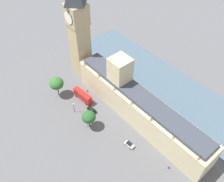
{
  "coord_description": "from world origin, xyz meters",
  "views": [
    {
      "loc": [
        50.56,
        44.27,
        85.69
      ],
      "look_at": [
        1.0,
        -14.28,
        7.67
      ],
      "focal_mm": 39.17,
      "sensor_mm": 36.0,
      "label": 1
    }
  ],
  "objects_px": {
    "car_black_by_river_gate": "(92,110)",
    "street_lamp_trailing": "(87,120)",
    "pedestrian_midblock": "(87,91)",
    "street_lamp_kerbside": "(74,106)",
    "clock_tower": "(78,27)",
    "car_white_corner": "(129,144)",
    "pedestrian_near_tower": "(169,167)",
    "plane_tree_far_end": "(89,117)",
    "plane_tree_under_trees": "(56,83)",
    "double_decker_bus_leading": "(83,96)",
    "parliament_building": "(136,104)"
  },
  "relations": [
    {
      "from": "car_black_by_river_gate",
      "to": "street_lamp_trailing",
      "type": "height_order",
      "value": "street_lamp_trailing"
    },
    {
      "from": "pedestrian_midblock",
      "to": "street_lamp_kerbside",
      "type": "relative_size",
      "value": 0.28
    },
    {
      "from": "clock_tower",
      "to": "car_white_corner",
      "type": "xyz_separation_m",
      "value": [
        12.07,
        48.9,
        -26.1
      ]
    },
    {
      "from": "car_black_by_river_gate",
      "to": "pedestrian_near_tower",
      "type": "distance_m",
      "value": 41.16
    },
    {
      "from": "car_black_by_river_gate",
      "to": "plane_tree_far_end",
      "type": "height_order",
      "value": "plane_tree_far_end"
    },
    {
      "from": "plane_tree_under_trees",
      "to": "pedestrian_near_tower",
      "type": "bearing_deg",
      "value": 100.69
    },
    {
      "from": "plane_tree_under_trees",
      "to": "street_lamp_trailing",
      "type": "xyz_separation_m",
      "value": [
        0.45,
        24.42,
        -2.79
      ]
    },
    {
      "from": "double_decker_bus_leading",
      "to": "car_white_corner",
      "type": "distance_m",
      "value": 32.72
    },
    {
      "from": "plane_tree_under_trees",
      "to": "double_decker_bus_leading",
      "type": "bearing_deg",
      "value": 125.44
    },
    {
      "from": "car_white_corner",
      "to": "plane_tree_under_trees",
      "type": "bearing_deg",
      "value": -87.49
    },
    {
      "from": "plane_tree_far_end",
      "to": "car_white_corner",
      "type": "bearing_deg",
      "value": 109.89
    },
    {
      "from": "street_lamp_kerbside",
      "to": "street_lamp_trailing",
      "type": "xyz_separation_m",
      "value": [
        0.17,
        10.51,
        0.77
      ]
    },
    {
      "from": "plane_tree_far_end",
      "to": "street_lamp_trailing",
      "type": "bearing_deg",
      "value": -38.31
    },
    {
      "from": "pedestrian_midblock",
      "to": "plane_tree_far_end",
      "type": "relative_size",
      "value": 0.18
    },
    {
      "from": "pedestrian_midblock",
      "to": "plane_tree_under_trees",
      "type": "height_order",
      "value": "plane_tree_under_trees"
    },
    {
      "from": "pedestrian_midblock",
      "to": "street_lamp_kerbside",
      "type": "distance_m",
      "value": 13.99
    },
    {
      "from": "parliament_building",
      "to": "plane_tree_under_trees",
      "type": "relative_size",
      "value": 6.75
    },
    {
      "from": "clock_tower",
      "to": "car_black_by_river_gate",
      "type": "relative_size",
      "value": 10.84
    },
    {
      "from": "street_lamp_trailing",
      "to": "pedestrian_near_tower",
      "type": "bearing_deg",
      "value": 108.45
    },
    {
      "from": "plane_tree_far_end",
      "to": "street_lamp_kerbside",
      "type": "height_order",
      "value": "plane_tree_far_end"
    },
    {
      "from": "pedestrian_midblock",
      "to": "plane_tree_far_end",
      "type": "height_order",
      "value": "plane_tree_far_end"
    },
    {
      "from": "car_black_by_river_gate",
      "to": "car_white_corner",
      "type": "bearing_deg",
      "value": -94.04
    },
    {
      "from": "car_black_by_river_gate",
      "to": "pedestrian_midblock",
      "type": "distance_m",
      "value": 12.58
    },
    {
      "from": "parliament_building",
      "to": "car_white_corner",
      "type": "relative_size",
      "value": 16.53
    },
    {
      "from": "car_white_corner",
      "to": "street_lamp_kerbside",
      "type": "xyz_separation_m",
      "value": [
        6.87,
        -28.87,
        3.15
      ]
    },
    {
      "from": "car_black_by_river_gate",
      "to": "plane_tree_under_trees",
      "type": "height_order",
      "value": "plane_tree_under_trees"
    },
    {
      "from": "car_white_corner",
      "to": "clock_tower",
      "type": "bearing_deg",
      "value": -110.12
    },
    {
      "from": "double_decker_bus_leading",
      "to": "street_lamp_kerbside",
      "type": "xyz_separation_m",
      "value": [
        7.47,
        3.8,
        1.4
      ]
    },
    {
      "from": "parliament_building",
      "to": "plane_tree_under_trees",
      "type": "distance_m",
      "value": 38.34
    },
    {
      "from": "parliament_building",
      "to": "car_black_by_river_gate",
      "type": "relative_size",
      "value": 14.61
    },
    {
      "from": "plane_tree_far_end",
      "to": "plane_tree_under_trees",
      "type": "height_order",
      "value": "plane_tree_under_trees"
    },
    {
      "from": "car_black_by_river_gate",
      "to": "street_lamp_kerbside",
      "type": "relative_size",
      "value": 0.84
    },
    {
      "from": "clock_tower",
      "to": "double_decker_bus_leading",
      "type": "relative_size",
      "value": 4.89
    },
    {
      "from": "pedestrian_near_tower",
      "to": "pedestrian_midblock",
      "type": "relative_size",
      "value": 0.95
    },
    {
      "from": "parliament_building",
      "to": "plane_tree_far_end",
      "type": "relative_size",
      "value": 7.73
    },
    {
      "from": "pedestrian_near_tower",
      "to": "plane_tree_under_trees",
      "type": "bearing_deg",
      "value": -70.4
    },
    {
      "from": "car_white_corner",
      "to": "plane_tree_far_end",
      "type": "relative_size",
      "value": 0.47
    },
    {
      "from": "parliament_building",
      "to": "pedestrian_near_tower",
      "type": "xyz_separation_m",
      "value": [
        8.2,
        26.32,
        -7.05
      ]
    },
    {
      "from": "street_lamp_kerbside",
      "to": "street_lamp_trailing",
      "type": "height_order",
      "value": "street_lamp_trailing"
    },
    {
      "from": "car_white_corner",
      "to": "street_lamp_trailing",
      "type": "xyz_separation_m",
      "value": [
        7.04,
        -18.35,
        3.92
      ]
    },
    {
      "from": "street_lamp_kerbside",
      "to": "parliament_building",
      "type": "bearing_deg",
      "value": 135.78
    },
    {
      "from": "car_white_corner",
      "to": "street_lamp_trailing",
      "type": "distance_m",
      "value": 20.04
    },
    {
      "from": "pedestrian_near_tower",
      "to": "plane_tree_under_trees",
      "type": "distance_m",
      "value": 60.82
    },
    {
      "from": "double_decker_bus_leading",
      "to": "pedestrian_near_tower",
      "type": "xyz_separation_m",
      "value": [
        -4.02,
        49.27,
        -1.95
      ]
    },
    {
      "from": "pedestrian_near_tower",
      "to": "car_white_corner",
      "type": "bearing_deg",
      "value": -65.55
    },
    {
      "from": "clock_tower",
      "to": "plane_tree_under_trees",
      "type": "bearing_deg",
      "value": 18.17
    },
    {
      "from": "car_white_corner",
      "to": "double_decker_bus_leading",
      "type": "bearing_deg",
      "value": -97.3
    },
    {
      "from": "double_decker_bus_leading",
      "to": "pedestrian_midblock",
      "type": "height_order",
      "value": "double_decker_bus_leading"
    },
    {
      "from": "car_white_corner",
      "to": "street_lamp_trailing",
      "type": "bearing_deg",
      "value": -75.25
    },
    {
      "from": "plane_tree_under_trees",
      "to": "street_lamp_trailing",
      "type": "bearing_deg",
      "value": 88.94
    }
  ]
}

